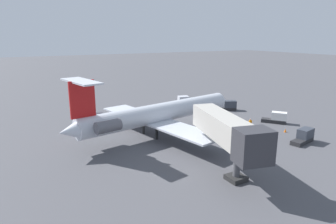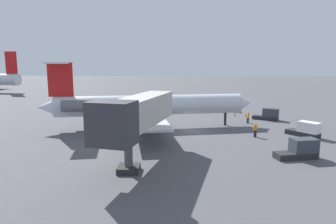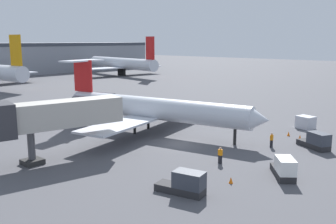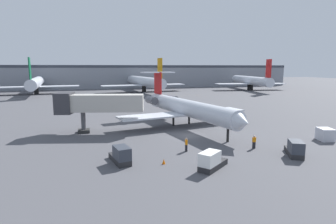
{
  "view_description": "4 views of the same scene",
  "coord_description": "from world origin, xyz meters",
  "px_view_note": "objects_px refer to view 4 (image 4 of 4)",
  "views": [
    {
      "loc": [
        -36.35,
        25.66,
        14.29
      ],
      "look_at": [
        2.09,
        4.25,
        3.11
      ],
      "focal_mm": 32.12,
      "sensor_mm": 36.0,
      "label": 1
    },
    {
      "loc": [
        -37.99,
        1.96,
        8.8
      ],
      "look_at": [
        3.37,
        3.36,
        2.02
      ],
      "focal_mm": 30.6,
      "sensor_mm": 36.0,
      "label": 2
    },
    {
      "loc": [
        -33.26,
        -27.31,
        11.88
      ],
      "look_at": [
        1.73,
        3.32,
        3.1
      ],
      "focal_mm": 40.6,
      "sensor_mm": 36.0,
      "label": 3
    },
    {
      "loc": [
        -14.09,
        -38.7,
        10.2
      ],
      "look_at": [
        -1.24,
        7.14,
        2.48
      ],
      "focal_mm": 29.82,
      "sensor_mm": 36.0,
      "label": 4
    }
  ],
  "objects_px": {
    "ground_crew_marshaller": "(254,142)",
    "traffic_cone_mid": "(297,145)",
    "baggage_tug_spare": "(295,149)",
    "traffic_cone_near": "(292,141)",
    "jet_bridge": "(94,104)",
    "baggage_tug_trailing": "(121,156)",
    "parked_airliner_centre": "(251,81)",
    "cargo_container_uld": "(325,134)",
    "regional_jet": "(185,107)",
    "traffic_cone_far": "(164,161)",
    "parked_airliner_west_mid": "(144,82)",
    "parked_airliner_west_end": "(36,83)",
    "baggage_tug_lead": "(211,161)",
    "ground_crew_loader": "(186,145)"
  },
  "relations": [
    {
      "from": "ground_crew_marshaller",
      "to": "parked_airliner_centre",
      "type": "relative_size",
      "value": 0.05
    },
    {
      "from": "jet_bridge",
      "to": "baggage_tug_trailing",
      "type": "bearing_deg",
      "value": -81.19
    },
    {
      "from": "regional_jet",
      "to": "parked_airliner_west_mid",
      "type": "relative_size",
      "value": 0.73
    },
    {
      "from": "baggage_tug_spare",
      "to": "baggage_tug_trailing",
      "type": "bearing_deg",
      "value": 171.16
    },
    {
      "from": "ground_crew_marshaller",
      "to": "traffic_cone_mid",
      "type": "xyz_separation_m",
      "value": [
        5.64,
        -0.99,
        -0.58
      ]
    },
    {
      "from": "cargo_container_uld",
      "to": "baggage_tug_spare",
      "type": "bearing_deg",
      "value": -152.13
    },
    {
      "from": "jet_bridge",
      "to": "traffic_cone_mid",
      "type": "bearing_deg",
      "value": -31.9
    },
    {
      "from": "traffic_cone_mid",
      "to": "parked_airliner_west_mid",
      "type": "relative_size",
      "value": 0.01
    },
    {
      "from": "parked_airliner_centre",
      "to": "baggage_tug_spare",
      "type": "bearing_deg",
      "value": -118.96
    },
    {
      "from": "jet_bridge",
      "to": "ground_crew_marshaller",
      "type": "xyz_separation_m",
      "value": [
        19.15,
        -14.44,
        -3.71
      ]
    },
    {
      "from": "jet_bridge",
      "to": "parked_airliner_centre",
      "type": "bearing_deg",
      "value": 43.64
    },
    {
      "from": "parked_airliner_west_mid",
      "to": "traffic_cone_far",
      "type": "bearing_deg",
      "value": -99.47
    },
    {
      "from": "jet_bridge",
      "to": "ground_crew_marshaller",
      "type": "relative_size",
      "value": 8.05
    },
    {
      "from": "baggage_tug_trailing",
      "to": "parked_airliner_west_mid",
      "type": "xyz_separation_m",
      "value": [
        18.65,
        84.26,
        3.35
      ]
    },
    {
      "from": "regional_jet",
      "to": "parked_airliner_centre",
      "type": "xyz_separation_m",
      "value": [
        52.86,
        63.96,
        0.84
      ]
    },
    {
      "from": "cargo_container_uld",
      "to": "regional_jet",
      "type": "bearing_deg",
      "value": 137.3
    },
    {
      "from": "jet_bridge",
      "to": "ground_crew_loader",
      "type": "relative_size",
      "value": 8.05
    },
    {
      "from": "cargo_container_uld",
      "to": "ground_crew_marshaller",
      "type": "bearing_deg",
      "value": -176.18
    },
    {
      "from": "regional_jet",
      "to": "traffic_cone_mid",
      "type": "height_order",
      "value": "regional_jet"
    },
    {
      "from": "parked_airliner_west_mid",
      "to": "traffic_cone_mid",
      "type": "bearing_deg",
      "value": -87.45
    },
    {
      "from": "regional_jet",
      "to": "cargo_container_uld",
      "type": "relative_size",
      "value": 11.66
    },
    {
      "from": "traffic_cone_near",
      "to": "baggage_tug_trailing",
      "type": "bearing_deg",
      "value": -175.79
    },
    {
      "from": "ground_crew_marshaller",
      "to": "traffic_cone_far",
      "type": "distance_m",
      "value": 12.67
    },
    {
      "from": "jet_bridge",
      "to": "ground_crew_loader",
      "type": "xyz_separation_m",
      "value": [
        10.51,
        -13.28,
        -3.71
      ]
    },
    {
      "from": "ground_crew_loader",
      "to": "baggage_tug_trailing",
      "type": "distance_m",
      "value": 8.39
    },
    {
      "from": "traffic_cone_mid",
      "to": "traffic_cone_far",
      "type": "relative_size",
      "value": 1.0
    },
    {
      "from": "traffic_cone_mid",
      "to": "ground_crew_marshaller",
      "type": "bearing_deg",
      "value": 170.03
    },
    {
      "from": "jet_bridge",
      "to": "ground_crew_marshaller",
      "type": "bearing_deg",
      "value": -37.02
    },
    {
      "from": "regional_jet",
      "to": "parked_airliner_west_mid",
      "type": "bearing_deg",
      "value": 85.09
    },
    {
      "from": "baggage_tug_trailing",
      "to": "cargo_container_uld",
      "type": "distance_m",
      "value": 28.65
    },
    {
      "from": "jet_bridge",
      "to": "ground_crew_marshaller",
      "type": "distance_m",
      "value": 24.26
    },
    {
      "from": "jet_bridge",
      "to": "traffic_cone_far",
      "type": "height_order",
      "value": "jet_bridge"
    },
    {
      "from": "ground_crew_loader",
      "to": "parked_airliner_west_mid",
      "type": "height_order",
      "value": "parked_airliner_west_mid"
    },
    {
      "from": "jet_bridge",
      "to": "parked_airliner_west_end",
      "type": "height_order",
      "value": "parked_airliner_west_end"
    },
    {
      "from": "regional_jet",
      "to": "traffic_cone_mid",
      "type": "xyz_separation_m",
      "value": [
        9.6,
        -16.35,
        -3.03
      ]
    },
    {
      "from": "traffic_cone_far",
      "to": "traffic_cone_mid",
      "type": "bearing_deg",
      "value": 4.58
    },
    {
      "from": "traffic_cone_mid",
      "to": "cargo_container_uld",
      "type": "bearing_deg",
      "value": 16.05
    },
    {
      "from": "ground_crew_marshaller",
      "to": "traffic_cone_mid",
      "type": "bearing_deg",
      "value": -9.97
    },
    {
      "from": "regional_jet",
      "to": "parked_airliner_west_end",
      "type": "xyz_separation_m",
      "value": [
        -35.2,
        69.16,
        0.9
      ]
    },
    {
      "from": "baggage_tug_trailing",
      "to": "traffic_cone_mid",
      "type": "height_order",
      "value": "baggage_tug_trailing"
    },
    {
      "from": "cargo_container_uld",
      "to": "parked_airliner_west_end",
      "type": "bearing_deg",
      "value": 121.34
    },
    {
      "from": "traffic_cone_near",
      "to": "parked_airliner_west_mid",
      "type": "xyz_separation_m",
      "value": [
        -4.44,
        82.56,
        3.91
      ]
    },
    {
      "from": "baggage_tug_spare",
      "to": "traffic_cone_mid",
      "type": "distance_m",
      "value": 4.16
    },
    {
      "from": "baggage_tug_spare",
      "to": "parked_airliner_centre",
      "type": "height_order",
      "value": "parked_airliner_centre"
    },
    {
      "from": "jet_bridge",
      "to": "traffic_cone_near",
      "type": "distance_m",
      "value": 29.23
    },
    {
      "from": "jet_bridge",
      "to": "parked_airliner_centre",
      "type": "height_order",
      "value": "parked_airliner_centre"
    },
    {
      "from": "baggage_tug_lead",
      "to": "parked_airliner_west_mid",
      "type": "distance_m",
      "value": 89.19
    },
    {
      "from": "baggage_tug_lead",
      "to": "traffic_cone_mid",
      "type": "relative_size",
      "value": 7.29
    },
    {
      "from": "traffic_cone_near",
      "to": "traffic_cone_mid",
      "type": "height_order",
      "value": "same"
    },
    {
      "from": "cargo_container_uld",
      "to": "parked_airliner_west_end",
      "type": "height_order",
      "value": "parked_airliner_west_end"
    }
  ]
}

